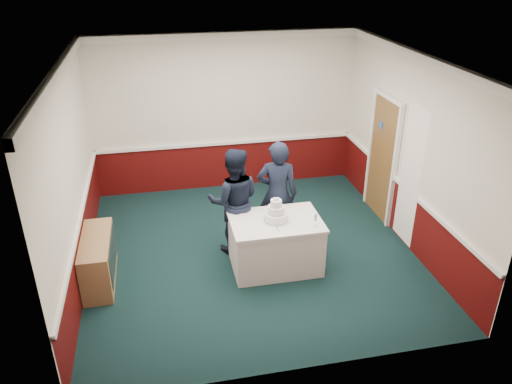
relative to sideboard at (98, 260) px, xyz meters
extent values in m
plane|color=#11272A|center=(2.28, 0.29, -0.35)|extent=(5.00, 5.00, 0.00)
cube|color=silver|center=(2.28, 2.77, 1.15)|extent=(5.00, 0.05, 3.00)
cube|color=silver|center=(-0.20, 0.29, 1.15)|extent=(0.05, 5.00, 3.00)
cube|color=silver|center=(4.75, 0.29, 1.15)|extent=(0.05, 5.00, 3.00)
cube|color=white|center=(2.28, 0.29, 2.62)|extent=(5.00, 5.00, 0.05)
cube|color=#490A09|center=(2.28, 2.77, 0.10)|extent=(5.00, 0.02, 0.90)
cube|color=white|center=(2.28, 2.76, 0.57)|extent=(4.98, 0.05, 0.06)
cube|color=white|center=(2.28, 2.75, 2.58)|extent=(5.00, 0.08, 0.12)
cube|color=olive|center=(4.74, 1.09, 0.70)|extent=(0.05, 0.90, 2.10)
cube|color=#234799|center=(4.71, 1.24, 1.27)|extent=(0.01, 0.12, 0.12)
cube|color=white|center=(4.70, 0.04, 0.85)|extent=(0.02, 0.60, 2.20)
cube|color=#A3764F|center=(0.00, 0.00, 0.00)|extent=(0.40, 1.20, 0.70)
cube|color=black|center=(0.20, 0.00, 0.05)|extent=(0.01, 1.00, 0.50)
cube|color=white|center=(2.55, -0.15, 0.03)|extent=(1.28, 0.88, 0.76)
cube|color=white|center=(2.55, -0.15, 0.42)|extent=(1.32, 0.92, 0.04)
cylinder|color=white|center=(2.55, -0.15, 0.50)|extent=(0.34, 0.34, 0.12)
cylinder|color=silver|center=(2.55, -0.15, 0.45)|extent=(0.35, 0.35, 0.03)
cylinder|color=white|center=(2.55, -0.15, 0.61)|extent=(0.24, 0.24, 0.11)
cylinder|color=silver|center=(2.55, -0.15, 0.57)|extent=(0.25, 0.25, 0.02)
cylinder|color=white|center=(2.55, -0.15, 0.72)|extent=(0.16, 0.16, 0.10)
cylinder|color=silver|center=(2.55, -0.15, 0.68)|extent=(0.17, 0.17, 0.02)
sphere|color=#EDE5C9|center=(2.55, -0.15, 0.79)|extent=(0.03, 0.03, 0.03)
sphere|color=#EDE5C9|center=(2.57, -0.14, 0.79)|extent=(0.03, 0.03, 0.03)
sphere|color=#EDE5C9|center=(2.53, -0.13, 0.79)|extent=(0.03, 0.03, 0.03)
sphere|color=#EDE5C9|center=(2.56, -0.18, 0.79)|extent=(0.03, 0.03, 0.03)
sphere|color=#EDE5C9|center=(2.52, -0.17, 0.79)|extent=(0.03, 0.03, 0.03)
cube|color=silver|center=(2.52, -0.35, 0.44)|extent=(0.02, 0.22, 0.00)
cylinder|color=silver|center=(3.05, -0.43, 0.44)|extent=(0.05, 0.05, 0.01)
cylinder|color=silver|center=(3.05, -0.43, 0.49)|extent=(0.01, 0.01, 0.09)
cylinder|color=silver|center=(3.05, -0.43, 0.59)|extent=(0.04, 0.04, 0.11)
imported|color=black|center=(2.03, 0.43, 0.50)|extent=(0.91, 0.75, 1.71)
imported|color=black|center=(2.73, 0.49, 0.53)|extent=(0.72, 0.56, 1.75)
camera|label=1|loc=(0.99, -6.24, 4.01)|focal=35.00mm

